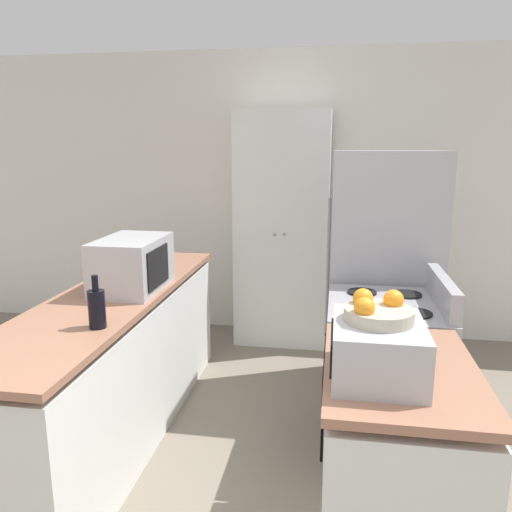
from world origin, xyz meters
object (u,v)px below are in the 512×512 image
(pantry_cabinet, at_px, (282,230))
(refrigerator, at_px, (382,276))
(stove, at_px, (383,377))
(wine_bottle, at_px, (97,308))
(fruit_bowl, at_px, (377,311))
(microwave, at_px, (132,264))
(toaster_oven, at_px, (377,350))

(pantry_cabinet, bearing_deg, refrigerator, -47.90)
(stove, height_order, wine_bottle, wine_bottle)
(wine_bottle, bearing_deg, fruit_bowl, -12.89)
(microwave, relative_size, wine_bottle, 2.06)
(pantry_cabinet, xyz_separation_m, stove, (0.76, -1.64, -0.57))
(refrigerator, relative_size, fruit_bowl, 6.70)
(stove, distance_m, toaster_oven, 1.09)
(pantry_cabinet, bearing_deg, wine_bottle, -105.87)
(refrigerator, height_order, microwave, refrigerator)
(microwave, height_order, toaster_oven, microwave)
(stove, height_order, refrigerator, refrigerator)
(toaster_oven, bearing_deg, fruit_bowl, 104.14)
(toaster_oven, xyz_separation_m, fruit_bowl, (-0.01, 0.02, 0.14))
(toaster_oven, bearing_deg, stove, 82.30)
(pantry_cabinet, distance_m, microwave, 1.77)
(pantry_cabinet, height_order, refrigerator, pantry_cabinet)
(pantry_cabinet, xyz_separation_m, toaster_oven, (0.64, -2.57, -0.02))
(pantry_cabinet, height_order, stove, pantry_cabinet)
(fruit_bowl, bearing_deg, wine_bottle, 167.11)
(refrigerator, bearing_deg, wine_bottle, -136.47)
(toaster_oven, height_order, fruit_bowl, fruit_bowl)
(pantry_cabinet, distance_m, toaster_oven, 2.64)
(microwave, bearing_deg, pantry_cabinet, 65.60)
(fruit_bowl, bearing_deg, stove, 81.77)
(stove, bearing_deg, microwave, 178.92)
(microwave, bearing_deg, wine_bottle, -82.04)
(pantry_cabinet, xyz_separation_m, wine_bottle, (-0.64, -2.25, -0.02))
(microwave, relative_size, fruit_bowl, 2.07)
(pantry_cabinet, relative_size, stove, 1.93)
(pantry_cabinet, height_order, fruit_bowl, pantry_cabinet)
(fruit_bowl, bearing_deg, refrigerator, 84.22)
(stove, bearing_deg, wine_bottle, -156.36)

